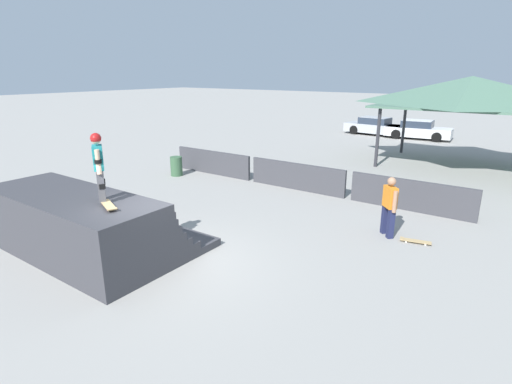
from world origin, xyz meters
The scene contains 11 objects.
ground_plane centered at (0.00, 0.00, 0.00)m, with size 160.00×160.00×0.00m, color gray.
quarter_pipe_ramp centered at (-2.29, -0.69, 0.71)m, with size 5.21×3.52×1.59m.
skater_on_deck centered at (-1.15, -0.81, 2.50)m, with size 0.64×0.50×1.59m.
skateboard_on_deck centered at (-0.68, -0.99, 1.65)m, with size 0.86×0.51×0.09m.
bystander_walking centered at (3.73, 4.81, 0.95)m, with size 0.55×0.57×1.71m.
skateboard_on_ground centered at (4.51, 4.73, 0.06)m, with size 0.83×0.36×0.09m.
barrier_fence centered at (-0.66, 7.36, 0.52)m, with size 12.73×0.12×1.05m.
pavilion_shelter centered at (3.93, 15.20, 3.53)m, with size 7.99×5.10×4.27m.
trash_bin centered at (-6.12, 6.19, 0.42)m, with size 0.52×0.52×0.85m, color #385B3D.
parked_car_silver centered at (-2.99, 23.07, 0.60)m, with size 4.54×2.07×1.27m.
parked_car_white centered at (0.02, 22.97, 0.60)m, with size 4.36×2.00×1.27m.
Camera 1 is at (6.74, -5.89, 4.46)m, focal length 28.00 mm.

